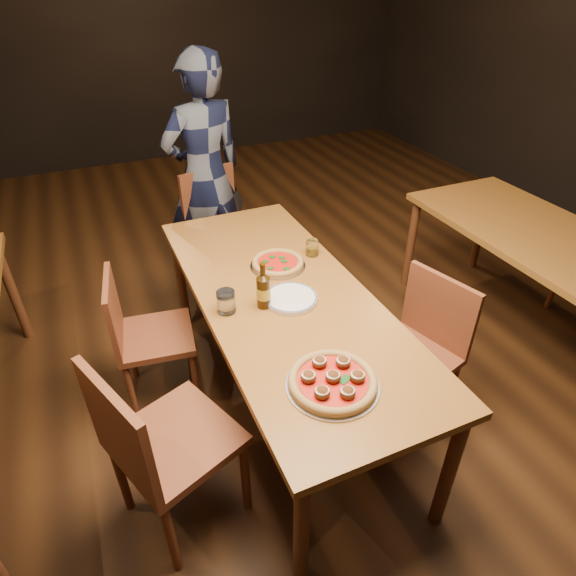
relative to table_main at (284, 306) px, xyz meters
name	(u,v)px	position (x,y,z in m)	size (l,w,h in m)	color
ground	(285,400)	(0.00, 0.00, -0.68)	(9.00, 9.00, 0.00)	black
room_shell	(282,46)	(0.00, 0.00, 1.18)	(9.00, 9.00, 9.00)	black
table_main	(284,306)	(0.00, 0.00, 0.00)	(0.80, 2.00, 0.75)	brown
table_right	(562,256)	(1.70, -0.20, 0.00)	(0.80, 2.00, 0.75)	brown
chair_main_nw	(176,438)	(-0.67, -0.42, -0.19)	(0.45, 0.45, 0.97)	brown
chair_main_sw	(156,335)	(-0.61, 0.36, -0.26)	(0.39, 0.39, 0.85)	brown
chair_main_e	(410,356)	(0.55, -0.36, -0.24)	(0.41, 0.41, 0.88)	brown
chair_end	(226,233)	(0.08, 1.26, -0.21)	(0.44, 0.44, 0.94)	brown
pizza_meatball	(333,381)	(-0.07, -0.64, 0.10)	(0.37, 0.37, 0.07)	#B7B7BF
pizza_margherita	(278,263)	(0.08, 0.26, 0.09)	(0.30, 0.30, 0.04)	#B7B7BF
plate_stack	(291,299)	(0.01, -0.06, 0.08)	(0.25, 0.25, 0.02)	white
beer_bottle	(263,291)	(-0.13, -0.05, 0.16)	(0.07, 0.07, 0.24)	black
water_glass	(226,302)	(-0.30, -0.02, 0.13)	(0.09, 0.09, 0.11)	white
amber_glass	(312,248)	(0.30, 0.30, 0.12)	(0.07, 0.07, 0.09)	#926810
diner	(205,175)	(0.03, 1.49, 0.16)	(0.61, 0.40, 1.69)	black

